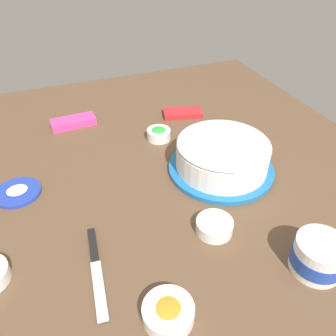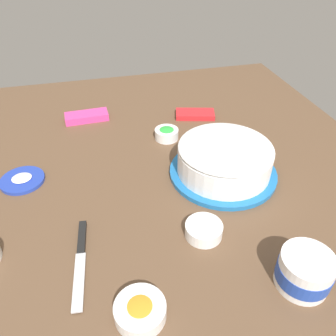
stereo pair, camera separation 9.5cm
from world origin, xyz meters
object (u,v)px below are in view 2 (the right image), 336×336
at_px(frosting_tub, 305,271).
at_px(frosting_tub_lid, 22,180).
at_px(candy_box_lower, 87,117).
at_px(sprinkle_bowl_green, 167,133).
at_px(sprinkle_bowl_yellow, 204,230).
at_px(spreading_knife, 81,254).
at_px(candy_box_upper, 195,114).
at_px(sprinkle_bowl_orange, 140,310).
at_px(frosted_cake, 224,160).

xyz_separation_m(frosting_tub, frosting_tub_lid, (0.59, -0.49, -0.04)).
bearing_deg(candy_box_lower, frosting_tub_lid, 55.86).
distance_m(sprinkle_bowl_green, sprinkle_bowl_yellow, 0.44).
height_order(frosting_tub_lid, sprinkle_bowl_yellow, sprinkle_bowl_yellow).
distance_m(spreading_knife, candy_box_upper, 0.71).
height_order(sprinkle_bowl_orange, sprinkle_bowl_green, sprinkle_bowl_green).
distance_m(sprinkle_bowl_orange, candy_box_upper, 0.80).
xyz_separation_m(frosting_tub_lid, sprinkle_bowl_yellow, (-0.44, 0.31, 0.01)).
bearing_deg(candy_box_lower, sprinkle_bowl_orange, 91.84).
bearing_deg(frosting_tub, frosted_cake, -86.39).
relative_size(sprinkle_bowl_yellow, candy_box_lower, 0.58).
height_order(frosting_tub, sprinkle_bowl_green, frosting_tub).
xyz_separation_m(sprinkle_bowl_orange, candy_box_lower, (0.06, -0.80, -0.01)).
relative_size(frosting_tub_lid, candy_box_lower, 0.80).
bearing_deg(sprinkle_bowl_green, candy_box_upper, -138.95).
height_order(sprinkle_bowl_green, sprinkle_bowl_yellow, sprinkle_bowl_green).
relative_size(sprinkle_bowl_green, candy_box_upper, 0.56).
bearing_deg(sprinkle_bowl_green, frosting_tub, 102.67).
bearing_deg(spreading_knife, candy_box_lower, -94.30).
height_order(spreading_knife, sprinkle_bowl_green, sprinkle_bowl_green).
xyz_separation_m(frosting_tub_lid, candy_box_upper, (-0.60, -0.25, 0.00)).
distance_m(frosting_tub_lid, sprinkle_bowl_green, 0.47).
xyz_separation_m(frosting_tub, sprinkle_bowl_orange, (0.34, -0.01, -0.02)).
bearing_deg(frosting_tub, sprinkle_bowl_orange, -1.63).
xyz_separation_m(sprinkle_bowl_green, candy_box_upper, (-0.14, -0.12, -0.01)).
height_order(frosting_tub_lid, sprinkle_bowl_green, sprinkle_bowl_green).
bearing_deg(sprinkle_bowl_orange, sprinkle_bowl_green, -108.27).
xyz_separation_m(candy_box_lower, candy_box_upper, (-0.40, 0.07, -0.00)).
height_order(sprinkle_bowl_orange, candy_box_upper, sprinkle_bowl_orange).
distance_m(frosting_tub_lid, sprinkle_bowl_yellow, 0.54).
distance_m(frosting_tub_lid, candy_box_lower, 0.38).
xyz_separation_m(sprinkle_bowl_orange, sprinkle_bowl_yellow, (-0.18, -0.16, -0.00)).
relative_size(frosting_tub_lid, sprinkle_bowl_yellow, 1.38).
distance_m(frosting_tub, candy_box_upper, 0.73).
bearing_deg(candy_box_upper, sprinkle_bowl_orange, 79.69).
relative_size(spreading_knife, candy_box_upper, 1.65).
relative_size(sprinkle_bowl_orange, sprinkle_bowl_yellow, 1.12).
relative_size(frosting_tub, frosting_tub_lid, 0.90).
height_order(frosted_cake, sprinkle_bowl_yellow, frosted_cake).
bearing_deg(frosting_tub, sprinkle_bowl_yellow, -48.29).
relative_size(sprinkle_bowl_orange, candy_box_upper, 0.70).
xyz_separation_m(sprinkle_bowl_orange, sprinkle_bowl_green, (-0.20, -0.60, 0.00)).
bearing_deg(sprinkle_bowl_yellow, candy_box_upper, -105.62).
bearing_deg(candy_box_lower, sprinkle_bowl_yellow, 108.40).
relative_size(frosting_tub, candy_box_lower, 0.71).
distance_m(frosted_cake, frosting_tub, 0.38).
relative_size(sprinkle_bowl_green, candy_box_lower, 0.51).
distance_m(frosted_cake, frosting_tub_lid, 0.58).
xyz_separation_m(spreading_knife, sprinkle_bowl_green, (-0.30, -0.43, 0.01)).
bearing_deg(frosted_cake, spreading_knife, 25.68).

